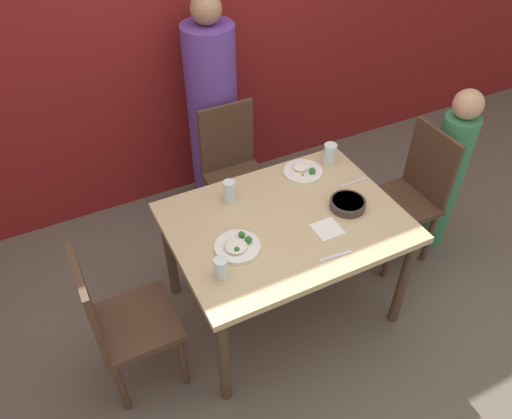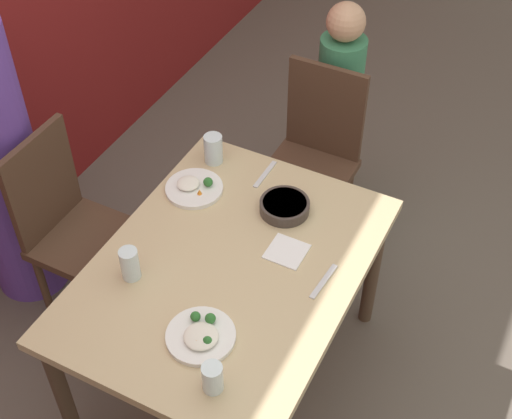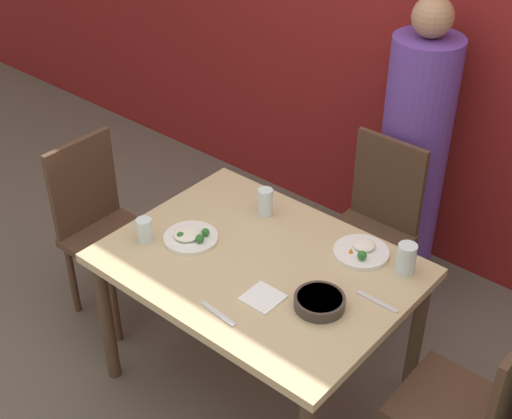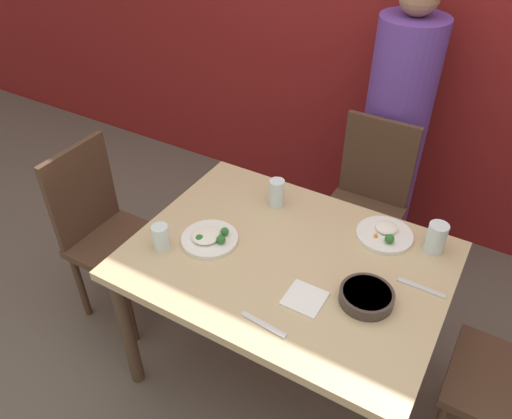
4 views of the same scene
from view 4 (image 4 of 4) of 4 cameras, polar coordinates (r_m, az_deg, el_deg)
The scene contains 15 objects.
ground_plane at distance 2.55m, azimuth 2.93°, elevation -17.41°, with size 10.00×10.00×0.00m, color #60564C.
wall_back at distance 2.91m, azimuth 18.20°, elevation 21.37°, with size 10.00×0.06×2.70m.
dining_table at distance 2.06m, azimuth 3.49°, elevation -7.17°, with size 1.24×0.92×0.73m.
chair_adult_spot at distance 2.71m, azimuth 12.39°, elevation 0.90°, with size 0.40×0.40×0.94m.
chair_empty_left at distance 2.57m, azimuth -16.73°, elevation -2.28°, with size 0.40×0.40×0.94m.
person_adult at distance 2.87m, azimuth 15.34°, elevation 7.88°, with size 0.34×0.34×1.57m.
bowl_curry at distance 1.86m, azimuth 12.51°, elevation -9.66°, with size 0.20×0.20×0.05m.
plate_rice_adult at distance 2.06m, azimuth -5.35°, elevation -3.27°, with size 0.24×0.24×0.06m.
plate_rice_child at distance 2.15m, azimuth 14.52°, elevation -2.71°, with size 0.23×0.23×0.06m.
glass_water_tall at distance 2.04m, azimuth -10.82°, elevation -3.11°, with size 0.07×0.07×0.11m.
glass_water_short at distance 2.11m, azimuth 19.89°, elevation -3.06°, with size 0.08×0.08×0.13m.
glass_water_center at distance 2.22m, azimuth 2.39°, elevation 1.91°, with size 0.07×0.07×0.13m.
napkin_folded at distance 1.85m, azimuth 5.59°, elevation -10.08°, with size 0.14×0.14×0.01m.
fork_steel at distance 1.76m, azimuth 0.87°, elevation -13.01°, with size 0.18×0.04×0.01m.
spoon_steel at distance 1.97m, azimuth 18.36°, elevation -8.48°, with size 0.18×0.02×0.01m.
Camera 4 is at (0.62, -1.31, 2.10)m, focal length 35.00 mm.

